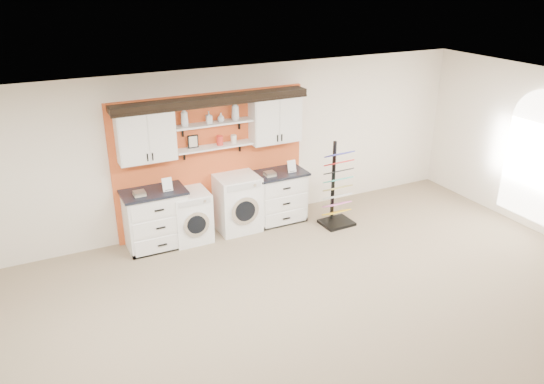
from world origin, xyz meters
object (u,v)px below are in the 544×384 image
base_cabinet_right (279,196)px  sample_rack (337,198)px  dryer (237,203)px  base_cabinet_left (156,219)px  washer (190,216)px

base_cabinet_right → sample_rack: bearing=-35.1°
dryer → sample_rack: sample_rack is taller
base_cabinet_left → base_cabinet_right: (2.26, 0.00, -0.03)m
dryer → sample_rack: (1.67, -0.60, -0.00)m
dryer → sample_rack: size_ratio=0.66×
base_cabinet_left → washer: bearing=-0.3°
base_cabinet_right → dryer: dryer is taller
washer → dryer: size_ratio=0.87×
dryer → sample_rack: 1.78m
base_cabinet_right → sample_rack: size_ratio=0.63×
washer → base_cabinet_right: bearing=0.1°
base_cabinet_left → sample_rack: 3.18m
base_cabinet_left → washer: 0.58m
sample_rack → dryer: bearing=158.0°
base_cabinet_right → sample_rack: sample_rack is taller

